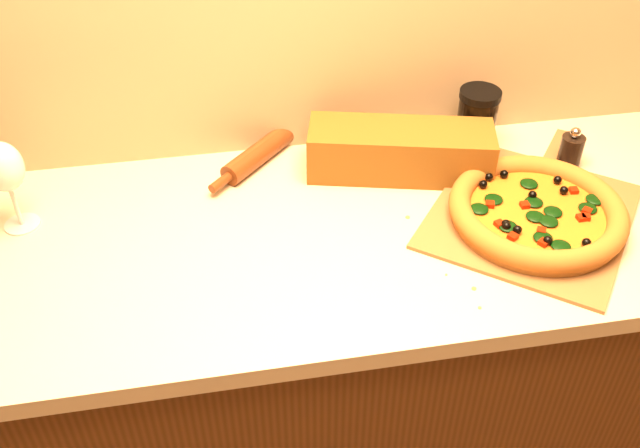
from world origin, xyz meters
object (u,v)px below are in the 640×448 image
(pizza, at_px, (537,211))
(pepper_grinder, at_px, (571,150))
(rolling_pin, at_px, (263,150))
(wine_glass, at_px, (3,169))
(pizza_peel, at_px, (533,211))
(dark_jar, at_px, (476,120))

(pizza, distance_m, pepper_grinder, 0.25)
(pizza, xyz_separation_m, rolling_pin, (-0.53, 0.33, -0.01))
(wine_glass, bearing_deg, pizza_peel, -7.84)
(pizza_peel, bearing_deg, pepper_grinder, 83.80)
(wine_glass, bearing_deg, pepper_grinder, 0.42)
(pizza_peel, relative_size, dark_jar, 3.90)
(pepper_grinder, height_order, rolling_pin, pepper_grinder)
(pizza_peel, distance_m, wine_glass, 1.08)
(rolling_pin, bearing_deg, wine_glass, -163.63)
(wine_glass, relative_size, dark_jar, 1.32)
(rolling_pin, bearing_deg, pizza_peel, -29.02)
(rolling_pin, distance_m, wine_glass, 0.56)
(wine_glass, height_order, dark_jar, wine_glass)
(pepper_grinder, distance_m, rolling_pin, 0.71)
(dark_jar, bearing_deg, wine_glass, -173.53)
(pizza_peel, xyz_separation_m, rolling_pin, (-0.54, 0.30, 0.02))
(rolling_pin, height_order, wine_glass, wine_glass)
(pizza, distance_m, dark_jar, 0.30)
(pepper_grinder, relative_size, dark_jar, 0.65)
(pizza_peel, relative_size, wine_glass, 2.96)
(pizza_peel, xyz_separation_m, wine_glass, (-1.06, 0.15, 0.14))
(rolling_pin, relative_size, dark_jar, 1.81)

